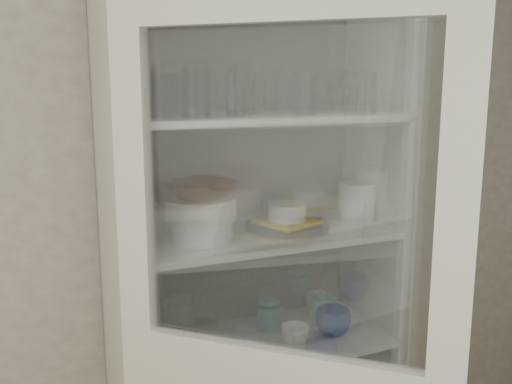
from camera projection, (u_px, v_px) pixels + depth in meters
name	position (u px, v px, depth m)	size (l,w,h in m)	color
wall_back	(181.00, 212.00, 2.08)	(3.60, 0.02, 2.60)	gray
pantry_cabinet	(249.00, 312.00, 2.08)	(1.00, 0.45, 2.10)	beige
tumbler_0	(141.00, 93.00, 1.60)	(0.07, 0.07, 0.15)	silver
tumbler_1	(175.00, 92.00, 1.61)	(0.08, 0.08, 0.16)	silver
tumbler_2	(197.00, 92.00, 1.63)	(0.08, 0.08, 0.16)	silver
tumbler_3	(235.00, 96.00, 1.73)	(0.06, 0.06, 0.13)	silver
tumbler_4	(306.00, 93.00, 1.83)	(0.07, 0.07, 0.14)	silver
tumbler_5	(303.00, 95.00, 1.82)	(0.07, 0.07, 0.13)	silver
tumbler_6	(366.00, 93.00, 1.88)	(0.07, 0.07, 0.14)	silver
tumbler_7	(132.00, 96.00, 1.71)	(0.06, 0.06, 0.13)	silver
tumbler_8	(145.00, 92.00, 1.71)	(0.08, 0.08, 0.15)	silver
tumbler_9	(178.00, 95.00, 1.75)	(0.07, 0.07, 0.13)	silver
tumbler_10	(245.00, 93.00, 1.85)	(0.07, 0.07, 0.14)	silver
tumbler_11	(283.00, 95.00, 1.91)	(0.06, 0.06, 0.13)	silver
goblet_0	(129.00, 90.00, 1.83)	(0.07, 0.07, 0.16)	silver
goblet_1	(194.00, 90.00, 1.92)	(0.07, 0.07, 0.16)	silver
goblet_2	(241.00, 85.00, 1.93)	(0.08, 0.08, 0.19)	silver
goblet_3	(349.00, 89.00, 2.11)	(0.07, 0.07, 0.16)	silver
plate_stack_front	(201.00, 230.00, 1.85)	(0.20, 0.20, 0.07)	white
plate_stack_back	(175.00, 216.00, 1.98)	(0.22, 0.22, 0.10)	white
cream_bowl	(201.00, 209.00, 1.83)	(0.23, 0.23, 0.07)	silver
terracotta_bowl	(200.00, 189.00, 1.82)	(0.23, 0.23, 0.06)	#4A2710
glass_platter	(287.00, 226.00, 2.01)	(0.30, 0.30, 0.02)	silver
yellow_trivet	(287.00, 222.00, 2.00)	(0.18, 0.18, 0.01)	yellow
white_ramekin	(287.00, 212.00, 2.00)	(0.13, 0.13, 0.06)	white
grey_bowl_stack	(356.00, 201.00, 2.12)	(0.14, 0.14, 0.14)	silver
mug_blue	(333.00, 322.00, 2.07)	(0.13, 0.13, 0.10)	navy
mug_teal	(323.00, 307.00, 2.21)	(0.10, 0.10, 0.09)	#156977
mug_white	(295.00, 339.00, 1.94)	(0.10, 0.10, 0.09)	white
teal_jar	(269.00, 315.00, 2.12)	(0.09, 0.09, 0.11)	#156977
measuring_cups	(166.00, 361.00, 1.84)	(0.10, 0.10, 0.04)	silver
white_canister	(142.00, 345.00, 1.86)	(0.10, 0.10, 0.12)	white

